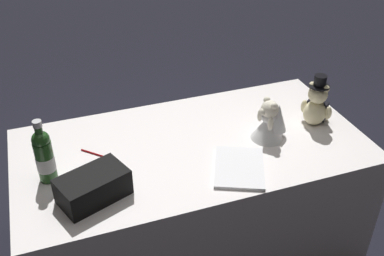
{
  "coord_description": "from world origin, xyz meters",
  "views": [
    {
      "loc": [
        -0.63,
        -1.76,
        2.06
      ],
      "look_at": [
        0.0,
        0.0,
        0.83
      ],
      "focal_mm": 42.58,
      "sensor_mm": 36.0,
      "label": 1
    }
  ],
  "objects_px": {
    "teddy_bear_groom": "(317,105)",
    "teddy_bear_bride": "(271,121)",
    "gift_case_black": "(93,187)",
    "signing_pen": "(92,153)",
    "champagne_bottle": "(44,155)",
    "guestbook": "(239,168)"
  },
  "relations": [
    {
      "from": "teddy_bear_groom",
      "to": "champagne_bottle",
      "type": "height_order",
      "value": "champagne_bottle"
    },
    {
      "from": "teddy_bear_bride",
      "to": "gift_case_black",
      "type": "height_order",
      "value": "teddy_bear_bride"
    },
    {
      "from": "champagne_bottle",
      "to": "gift_case_black",
      "type": "relative_size",
      "value": 0.93
    },
    {
      "from": "champagne_bottle",
      "to": "teddy_bear_groom",
      "type": "bearing_deg",
      "value": 0.27
    },
    {
      "from": "teddy_bear_groom",
      "to": "signing_pen",
      "type": "relative_size",
      "value": 2.75
    },
    {
      "from": "teddy_bear_groom",
      "to": "gift_case_black",
      "type": "xyz_separation_m",
      "value": [
        -1.22,
        -0.2,
        -0.05
      ]
    },
    {
      "from": "teddy_bear_groom",
      "to": "gift_case_black",
      "type": "distance_m",
      "value": 1.24
    },
    {
      "from": "teddy_bear_bride",
      "to": "guestbook",
      "type": "relative_size",
      "value": 0.74
    },
    {
      "from": "champagne_bottle",
      "to": "gift_case_black",
      "type": "xyz_separation_m",
      "value": [
        0.17,
        -0.2,
        -0.07
      ]
    },
    {
      "from": "champagne_bottle",
      "to": "signing_pen",
      "type": "bearing_deg",
      "value": 30.81
    },
    {
      "from": "signing_pen",
      "to": "gift_case_black",
      "type": "xyz_separation_m",
      "value": [
        -0.04,
        -0.32,
        0.06
      ]
    },
    {
      "from": "gift_case_black",
      "to": "guestbook",
      "type": "bearing_deg",
      "value": -2.49
    },
    {
      "from": "teddy_bear_groom",
      "to": "teddy_bear_bride",
      "type": "bearing_deg",
      "value": -171.67
    },
    {
      "from": "teddy_bear_groom",
      "to": "teddy_bear_bride",
      "type": "distance_m",
      "value": 0.3
    },
    {
      "from": "teddy_bear_groom",
      "to": "gift_case_black",
      "type": "relative_size",
      "value": 0.86
    },
    {
      "from": "signing_pen",
      "to": "teddy_bear_bride",
      "type": "bearing_deg",
      "value": -10.46
    },
    {
      "from": "champagne_bottle",
      "to": "signing_pen",
      "type": "distance_m",
      "value": 0.28
    },
    {
      "from": "teddy_bear_groom",
      "to": "champagne_bottle",
      "type": "relative_size",
      "value": 0.92
    },
    {
      "from": "signing_pen",
      "to": "guestbook",
      "type": "relative_size",
      "value": 0.34
    },
    {
      "from": "gift_case_black",
      "to": "teddy_bear_groom",
      "type": "bearing_deg",
      "value": 9.45
    },
    {
      "from": "teddy_bear_bride",
      "to": "guestbook",
      "type": "distance_m",
      "value": 0.33
    },
    {
      "from": "teddy_bear_bride",
      "to": "champagne_bottle",
      "type": "height_order",
      "value": "champagne_bottle"
    }
  ]
}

